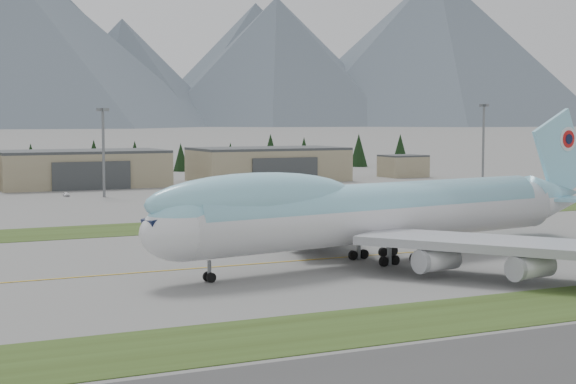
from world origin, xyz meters
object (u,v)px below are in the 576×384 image
boeing_747_freighter (379,211)px  hangar_center (82,169)px  service_vehicle_c (310,182)px  service_vehicle_b (234,190)px  hangar_right (268,164)px  service_vehicle_a (66,196)px

boeing_747_freighter → hangar_center: size_ratio=1.72×
boeing_747_freighter → service_vehicle_c: boeing_747_freighter is taller
hangar_center → service_vehicle_c: size_ratio=12.75×
boeing_747_freighter → service_vehicle_b: (27.97, 126.15, -7.14)m
hangar_center → hangar_right: bearing=0.0°
service_vehicle_b → hangar_right: bearing=-40.8°
service_vehicle_a → service_vehicle_c: (79.51, 18.65, 0.00)m
service_vehicle_c → service_vehicle_b: bearing=-146.4°
boeing_747_freighter → hangar_center: bearing=83.8°
service_vehicle_a → service_vehicle_b: service_vehicle_b is taller
hangar_center → hangar_right: size_ratio=1.00×
hangar_right → service_vehicle_b: bearing=-128.6°
service_vehicle_a → service_vehicle_c: 81.67m
boeing_747_freighter → service_vehicle_a: bearing=89.4°
service_vehicle_b → hangar_center: bearing=49.2°
hangar_right → service_vehicle_a: bearing=-156.2°
hangar_right → service_vehicle_c: 16.28m
service_vehicle_c → hangar_center: bearing=175.9°
hangar_right → service_vehicle_a: (-70.64, -31.19, -5.39)m
hangar_right → service_vehicle_b: (-23.37, -29.25, -5.39)m
service_vehicle_c → service_vehicle_a: bearing=-160.6°
service_vehicle_a → hangar_right: bearing=22.5°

